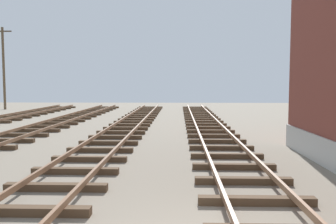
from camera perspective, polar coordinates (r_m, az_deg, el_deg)
The scene contains 1 object.
utility_pole_far at distance 39.29m, azimuth -24.83°, elevation 6.60°, with size 1.80×0.24×8.15m.
Camera 1 is at (-0.46, -5.12, 2.59)m, focal length 38.07 mm.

